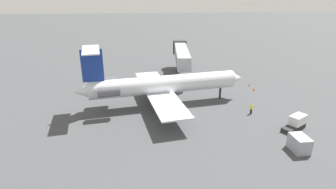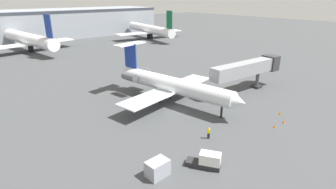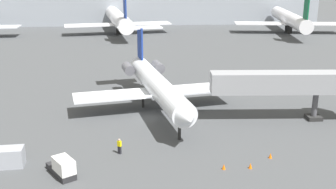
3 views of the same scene
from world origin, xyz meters
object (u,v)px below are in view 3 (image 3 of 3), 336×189
(jet_bridge, at_px, (294,83))
(traffic_cone_mid, at_px, (270,156))
(baggage_tug_lead, at_px, (63,168))
(traffic_cone_near, at_px, (250,166))
(traffic_cone_far, at_px, (224,167))
(cargo_container_uld, at_px, (11,157))
(parked_airliner_centre, at_px, (290,19))
(regional_jet, at_px, (156,84))
(parked_airliner_west_mid, at_px, (118,19))
(ground_crew_marshaller, at_px, (119,146))

(jet_bridge, xyz_separation_m, traffic_cone_mid, (-6.23, -10.65, -4.59))
(baggage_tug_lead, relative_size, traffic_cone_near, 7.51)
(baggage_tug_lead, distance_m, traffic_cone_far, 15.30)
(cargo_container_uld, distance_m, parked_airliner_centre, 99.56)
(regional_jet, distance_m, cargo_container_uld, 22.04)
(parked_airliner_west_mid, xyz_separation_m, parked_airliner_centre, (50.27, -2.79, -0.20))
(jet_bridge, bearing_deg, cargo_container_uld, -162.57)
(ground_crew_marshaller, bearing_deg, jet_bridge, 20.85)
(parked_airliner_west_mid, bearing_deg, baggage_tug_lead, -91.95)
(traffic_cone_far, xyz_separation_m, parked_airliner_centre, (37.90, 82.98, 3.88))
(traffic_cone_near, height_order, traffic_cone_mid, same)
(ground_crew_marshaller, xyz_separation_m, baggage_tug_lead, (-5.16, -4.35, -0.02))
(traffic_cone_far, distance_m, parked_airliner_centre, 91.31)
(traffic_cone_mid, bearing_deg, baggage_tug_lead, -174.60)
(traffic_cone_near, bearing_deg, parked_airliner_west_mid, 99.90)
(regional_jet, distance_m, parked_airliner_west_mid, 67.90)
(jet_bridge, xyz_separation_m, parked_airliner_centre, (26.38, 70.36, -0.70))
(traffic_cone_far, relative_size, parked_airliner_centre, 0.01)
(regional_jet, bearing_deg, traffic_cone_near, -66.27)
(baggage_tug_lead, distance_m, parked_airliner_west_mid, 85.86)
(regional_jet, bearing_deg, traffic_cone_far, -73.44)
(jet_bridge, relative_size, cargo_container_uld, 7.22)
(traffic_cone_mid, xyz_separation_m, parked_airliner_west_mid, (-17.65, 83.80, 4.08))
(ground_crew_marshaller, bearing_deg, cargo_container_uld, -169.97)
(ground_crew_marshaller, height_order, traffic_cone_near, ground_crew_marshaller)
(parked_airliner_west_mid, bearing_deg, ground_crew_marshaller, -88.42)
(jet_bridge, relative_size, baggage_tug_lead, 4.55)
(regional_jet, bearing_deg, cargo_container_uld, -134.12)
(parked_airliner_west_mid, bearing_deg, parked_airliner_centre, -3.17)
(jet_bridge, distance_m, traffic_cone_far, 17.69)
(traffic_cone_far, bearing_deg, baggage_tug_lead, 179.90)
(jet_bridge, distance_m, ground_crew_marshaller, 23.50)
(traffic_cone_far, distance_m, parked_airliner_west_mid, 86.75)
(traffic_cone_near, distance_m, traffic_cone_far, 2.61)
(regional_jet, xyz_separation_m, baggage_tug_lead, (-9.87, -18.20, -2.74))
(cargo_container_uld, bearing_deg, ground_crew_marshaller, 10.03)
(regional_jet, distance_m, parked_airliner_centre, 77.91)
(traffic_cone_near, distance_m, parked_airliner_centre, 90.29)
(jet_bridge, relative_size, traffic_cone_mid, 34.18)
(traffic_cone_mid, xyz_separation_m, traffic_cone_far, (-5.28, -1.97, 0.00))
(ground_crew_marshaller, height_order, baggage_tug_lead, baggage_tug_lead)
(ground_crew_marshaller, bearing_deg, traffic_cone_near, -19.15)
(traffic_cone_far, bearing_deg, cargo_container_uld, 173.06)
(traffic_cone_mid, relative_size, traffic_cone_far, 1.00)
(jet_bridge, bearing_deg, traffic_cone_near, -125.12)
(ground_crew_marshaller, xyz_separation_m, cargo_container_uld, (-10.53, -1.86, 0.09))
(parked_airliner_centre, bearing_deg, jet_bridge, -110.55)
(traffic_cone_near, bearing_deg, traffic_cone_mid, 37.02)
(jet_bridge, relative_size, parked_airliner_west_mid, 0.51)
(traffic_cone_mid, bearing_deg, parked_airliner_west_mid, 101.90)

